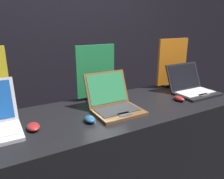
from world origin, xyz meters
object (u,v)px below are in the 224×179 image
(promo_stand_middle, at_px, (96,74))
(laptop_middle, at_px, (114,102))
(mouse_front, at_px, (33,127))
(mouse_middle, at_px, (90,119))
(mouse_back, at_px, (179,98))
(laptop_back, at_px, (192,87))
(promo_stand_back, at_px, (172,64))

(promo_stand_middle, bearing_deg, laptop_middle, -90.00)
(mouse_front, height_order, mouse_middle, mouse_middle)
(mouse_back, bearing_deg, laptop_middle, 171.07)
(promo_stand_middle, height_order, mouse_back, promo_stand_middle)
(laptop_back, bearing_deg, mouse_front, -178.67)
(mouse_front, relative_size, mouse_back, 1.07)
(mouse_middle, distance_m, promo_stand_middle, 0.48)
(mouse_front, distance_m, mouse_middle, 0.33)
(laptop_middle, distance_m, laptop_back, 0.78)
(promo_stand_middle, xyz_separation_m, laptop_back, (0.78, -0.28, -0.15))
(promo_stand_middle, bearing_deg, mouse_front, -150.40)
(mouse_middle, distance_m, mouse_back, 0.77)
(laptop_middle, height_order, mouse_middle, laptop_middle)
(laptop_middle, relative_size, laptop_back, 0.95)
(mouse_front, height_order, promo_stand_back, promo_stand_back)
(promo_stand_middle, height_order, promo_stand_back, promo_stand_back)
(promo_stand_back, bearing_deg, promo_stand_middle, 177.90)
(mouse_front, relative_size, promo_stand_back, 0.24)
(mouse_back, distance_m, promo_stand_back, 0.47)
(mouse_front, height_order, laptop_back, laptop_back)
(mouse_back, bearing_deg, promo_stand_middle, 145.34)
(promo_stand_back, bearing_deg, mouse_back, -124.88)
(mouse_front, distance_m, mouse_back, 1.10)
(laptop_middle, xyz_separation_m, laptop_back, (0.78, 0.01, -0.00))
(mouse_front, bearing_deg, promo_stand_back, 12.04)
(mouse_middle, xyz_separation_m, laptop_back, (1.01, 0.10, 0.04))
(laptop_middle, bearing_deg, mouse_middle, -157.64)
(mouse_back, bearing_deg, mouse_middle, -179.39)
(mouse_front, height_order, laptop_middle, laptop_middle)
(mouse_front, bearing_deg, promo_stand_middle, 29.60)
(promo_stand_middle, bearing_deg, mouse_back, -34.66)
(laptop_middle, xyz_separation_m, promo_stand_back, (0.78, 0.26, 0.16))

